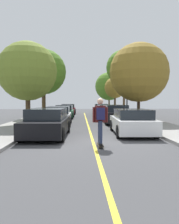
# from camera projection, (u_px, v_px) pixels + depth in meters

# --- Properties ---
(ground) EXTENTS (80.00, 80.00, 0.00)m
(ground) POSITION_uv_depth(u_px,v_px,m) (93.00, 143.00, 9.35)
(ground) COLOR #424244
(center_line) EXTENTS (0.12, 39.20, 0.01)m
(center_line) POSITION_uv_depth(u_px,v_px,m) (90.00, 130.00, 13.34)
(center_line) COLOR gold
(center_line) RESTS_ON ground
(parked_car_left_nearest) EXTENTS (2.07, 4.55, 1.38)m
(parked_car_left_nearest) POSITION_uv_depth(u_px,v_px,m) (48.00, 122.00, 11.07)
(parked_car_left_nearest) COLOR black
(parked_car_left_nearest) RESTS_ON ground
(parked_car_left_near) EXTENTS (1.91, 4.07, 1.35)m
(parked_car_left_near) POSITION_uv_depth(u_px,v_px,m) (58.00, 116.00, 16.49)
(parked_car_left_near) COLOR #B7B7BC
(parked_car_left_near) RESTS_ON ground
(parked_car_left_far) EXTENTS (1.89, 4.19, 1.34)m
(parked_car_left_far) POSITION_uv_depth(u_px,v_px,m) (65.00, 112.00, 22.80)
(parked_car_left_far) COLOR #1E5B33
(parked_car_left_far) RESTS_ON ground
(parked_car_left_farthest) EXTENTS (1.90, 4.23, 1.34)m
(parked_car_left_farthest) POSITION_uv_depth(u_px,v_px,m) (68.00, 109.00, 29.85)
(parked_car_left_farthest) COLOR maroon
(parked_car_left_farthest) RESTS_ON ground
(parked_car_right_nearest) EXTENTS (2.06, 4.28, 1.32)m
(parked_car_right_nearest) POSITION_uv_depth(u_px,v_px,m) (132.00, 122.00, 11.80)
(parked_car_right_nearest) COLOR white
(parked_car_right_nearest) RESTS_ON ground
(parked_car_right_near) EXTENTS (1.88, 4.61, 1.45)m
(parked_car_right_near) POSITION_uv_depth(u_px,v_px,m) (115.00, 114.00, 17.66)
(parked_car_right_near) COLOR black
(parked_car_right_near) RESTS_ON ground
(parked_car_right_far) EXTENTS (1.91, 4.70, 1.34)m
(parked_car_right_far) POSITION_uv_depth(u_px,v_px,m) (106.00, 111.00, 24.22)
(parked_car_right_far) COLOR maroon
(parked_car_right_far) RESTS_ON ground
(parked_car_right_farthest) EXTENTS (2.03, 4.44, 1.36)m
(parked_car_right_farthest) POSITION_uv_depth(u_px,v_px,m) (101.00, 109.00, 29.62)
(parked_car_right_farthest) COLOR #196066
(parked_car_right_farthest) RESTS_ON ground
(street_tree_left_nearest) EXTENTS (3.99, 3.99, 5.62)m
(street_tree_left_nearest) POSITION_uv_depth(u_px,v_px,m) (28.00, 71.00, 15.18)
(street_tree_left_nearest) COLOR #4C3823
(street_tree_left_nearest) RESTS_ON sidewalk_left
(street_tree_left_near) EXTENTS (4.37, 4.37, 6.62)m
(street_tree_left_near) POSITION_uv_depth(u_px,v_px,m) (43.00, 72.00, 21.72)
(street_tree_left_near) COLOR #4C3823
(street_tree_left_near) RESTS_ON sidewalk_left
(street_tree_right_nearest) EXTENTS (4.71, 4.71, 6.24)m
(street_tree_right_nearest) POSITION_uv_depth(u_px,v_px,m) (139.00, 73.00, 17.88)
(street_tree_right_nearest) COLOR #3D2D1E
(street_tree_right_nearest) RESTS_ON sidewalk_right
(street_tree_right_near) EXTENTS (3.84, 3.84, 7.08)m
(street_tree_right_near) POSITION_uv_depth(u_px,v_px,m) (124.00, 68.00, 23.88)
(street_tree_right_near) COLOR brown
(street_tree_right_near) RESTS_ON sidewalk_right
(street_tree_right_far) EXTENTS (2.85, 2.85, 4.84)m
(street_tree_right_far) POSITION_uv_depth(u_px,v_px,m) (115.00, 88.00, 30.32)
(street_tree_right_far) COLOR #4C3823
(street_tree_right_far) RESTS_ON sidewalk_right
(street_tree_right_farthest) EXTENTS (4.56, 4.56, 6.28)m
(street_tree_right_farthest) POSITION_uv_depth(u_px,v_px,m) (109.00, 86.00, 36.49)
(street_tree_right_farthest) COLOR brown
(street_tree_right_farthest) RESTS_ON sidewalk_right
(streetlamp) EXTENTS (0.36, 0.24, 5.74)m
(streetlamp) POSITION_uv_depth(u_px,v_px,m) (127.00, 84.00, 21.39)
(streetlamp) COLOR #38383D
(streetlamp) RESTS_ON sidewalk_right
(skateboard) EXTENTS (0.23, 0.84, 0.10)m
(skateboard) POSITION_uv_depth(u_px,v_px,m) (100.00, 145.00, 8.54)
(skateboard) COLOR black
(skateboard) RESTS_ON ground
(skateboarder) EXTENTS (0.58, 0.70, 1.75)m
(skateboarder) POSITION_uv_depth(u_px,v_px,m) (100.00, 118.00, 8.45)
(skateboarder) COLOR black
(skateboarder) RESTS_ON skateboard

